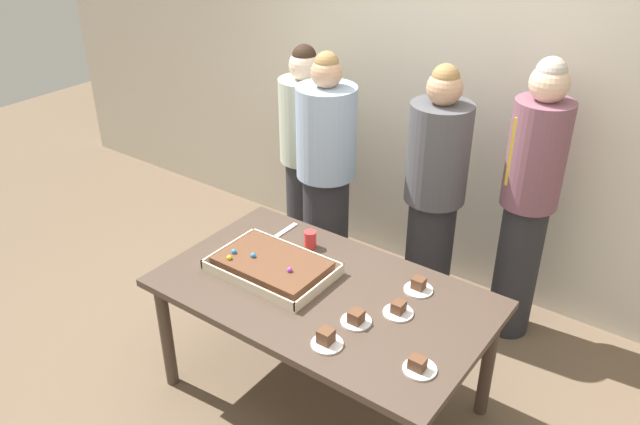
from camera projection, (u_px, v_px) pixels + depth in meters
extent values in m
plane|color=brown|center=(322.00, 395.00, 3.65)|extent=(12.00, 12.00, 0.00)
cube|color=beige|center=(471.00, 71.00, 4.05)|extent=(8.00, 0.12, 3.00)
cube|color=#47382D|center=(323.00, 294.00, 3.30)|extent=(1.70, 1.01, 0.04)
cylinder|color=#47382D|center=(166.00, 335.00, 3.58)|extent=(0.07, 0.07, 0.69)
cylinder|color=#47382D|center=(265.00, 267.00, 4.18)|extent=(0.07, 0.07, 0.69)
cylinder|color=#47382D|center=(488.00, 363.00, 3.38)|extent=(0.07, 0.07, 0.69)
cube|color=beige|center=(273.00, 271.00, 3.44)|extent=(0.64, 0.43, 0.01)
cube|color=beige|center=(246.00, 285.00, 3.27)|extent=(0.64, 0.01, 0.05)
cube|color=beige|center=(296.00, 249.00, 3.57)|extent=(0.64, 0.01, 0.05)
cube|color=beige|center=(229.00, 248.00, 3.59)|extent=(0.01, 0.43, 0.05)
cube|color=beige|center=(320.00, 287.00, 3.26)|extent=(0.01, 0.43, 0.05)
cube|color=brown|center=(272.00, 265.00, 3.42)|extent=(0.57, 0.36, 0.07)
sphere|color=purple|center=(290.00, 270.00, 3.30)|extent=(0.03, 0.03, 0.03)
sphere|color=#2D84E0|center=(234.00, 251.00, 3.46)|extent=(0.03, 0.03, 0.03)
sphere|color=#2D84E0|center=(253.00, 255.00, 3.42)|extent=(0.03, 0.03, 0.03)
sphere|color=yellow|center=(229.00, 258.00, 3.40)|extent=(0.03, 0.03, 0.03)
cylinder|color=white|center=(398.00, 313.00, 3.12)|extent=(0.15, 0.15, 0.01)
cube|color=brown|center=(399.00, 307.00, 3.11)|extent=(0.06, 0.07, 0.06)
cylinder|color=white|center=(356.00, 321.00, 3.07)|extent=(0.15, 0.15, 0.01)
cube|color=brown|center=(356.00, 317.00, 3.04)|extent=(0.06, 0.07, 0.06)
cylinder|color=white|center=(418.00, 290.00, 3.29)|extent=(0.15, 0.15, 0.01)
cube|color=brown|center=(419.00, 283.00, 3.28)|extent=(0.06, 0.06, 0.06)
cylinder|color=white|center=(327.00, 344.00, 2.92)|extent=(0.15, 0.15, 0.01)
cube|color=brown|center=(326.00, 336.00, 2.91)|extent=(0.07, 0.07, 0.07)
cylinder|color=white|center=(420.00, 369.00, 2.78)|extent=(0.15, 0.15, 0.01)
cube|color=brown|center=(417.00, 363.00, 2.76)|extent=(0.07, 0.06, 0.06)
cylinder|color=red|center=(310.00, 239.00, 3.64)|extent=(0.07, 0.07, 0.10)
cube|color=silver|center=(286.00, 231.00, 3.81)|extent=(0.03, 0.20, 0.01)
cylinder|color=#28282D|center=(516.00, 269.00, 3.97)|extent=(0.26, 0.26, 0.91)
cylinder|color=#7A4C5B|center=(537.00, 155.00, 3.59)|extent=(0.33, 0.33, 0.63)
cube|color=gold|center=(513.00, 153.00, 3.54)|extent=(0.04, 0.02, 0.40)
sphere|color=beige|center=(549.00, 83.00, 3.39)|extent=(0.22, 0.22, 0.22)
sphere|color=#B2A899|center=(551.00, 72.00, 3.37)|extent=(0.17, 0.17, 0.17)
cylinder|color=#28282D|center=(428.00, 256.00, 4.16)|extent=(0.30, 0.30, 0.84)
cylinder|color=#4C4C51|center=(438.00, 153.00, 3.80)|extent=(0.37, 0.37, 0.61)
sphere|color=tan|center=(445.00, 88.00, 3.61)|extent=(0.21, 0.21, 0.21)
sphere|color=olive|center=(446.00, 78.00, 3.58)|extent=(0.16, 0.16, 0.16)
cylinder|color=#28282D|center=(306.00, 210.00, 4.72)|extent=(0.28, 0.28, 0.82)
cylinder|color=#B7C6B2|center=(305.00, 120.00, 4.38)|extent=(0.36, 0.36, 0.58)
cube|color=orange|center=(301.00, 125.00, 4.22)|extent=(0.04, 0.02, 0.37)
sphere|color=beige|center=(304.00, 65.00, 4.19)|extent=(0.21, 0.21, 0.21)
sphere|color=black|center=(304.00, 57.00, 4.16)|extent=(0.16, 0.16, 0.16)
cylinder|color=#28282D|center=(326.00, 235.00, 4.33)|extent=(0.30, 0.30, 0.90)
cylinder|color=#93ADCC|center=(326.00, 132.00, 3.97)|extent=(0.38, 0.38, 0.58)
sphere|color=tan|center=(327.00, 72.00, 3.78)|extent=(0.19, 0.19, 0.19)
sphere|color=olive|center=(327.00, 64.00, 3.76)|extent=(0.15, 0.15, 0.15)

